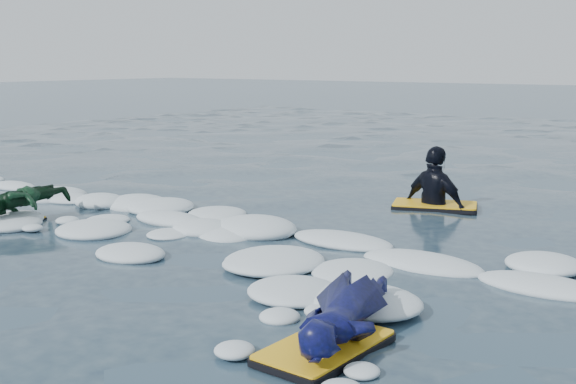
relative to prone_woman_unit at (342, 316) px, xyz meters
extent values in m
plane|color=#1B3241|center=(-2.85, 0.87, -0.21)|extent=(120.00, 120.00, 0.00)
cube|color=black|center=(0.00, -0.22, -0.17)|extent=(0.62, 1.08, 0.05)
cube|color=yellow|center=(0.00, -0.22, -0.14)|extent=(0.59, 1.06, 0.02)
imported|color=#0C0D58|center=(0.00, 0.03, 0.02)|extent=(1.04, 1.69, 0.38)
cube|color=black|center=(-5.39, 0.84, -0.18)|extent=(0.62, 0.88, 0.04)
cube|color=yellow|center=(-5.39, 0.84, -0.15)|extent=(0.60, 0.86, 0.01)
cube|color=blue|center=(-5.39, 0.84, -0.14)|extent=(0.33, 0.77, 0.00)
imported|color=#0F371C|center=(-5.39, 1.04, 0.04)|extent=(0.63, 1.23, 0.46)
cube|color=black|center=(-1.53, 4.94, -0.17)|extent=(1.31, 1.01, 0.06)
cube|color=yellow|center=(-1.53, 4.94, -0.13)|extent=(1.28, 0.98, 0.02)
imported|color=black|center=(-1.53, 4.94, -0.19)|extent=(1.09, 0.65, 1.74)
camera|label=1|loc=(2.62, -4.28, 1.83)|focal=45.00mm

